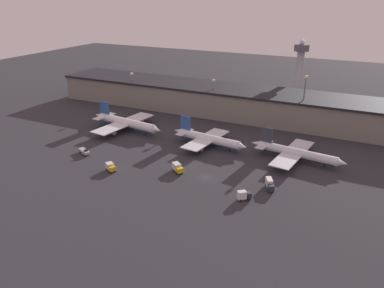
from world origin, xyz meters
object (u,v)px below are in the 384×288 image
airplane_1 (208,139)px  service_vehicle_3 (244,195)px  service_vehicle_0 (270,184)px  service_vehicle_2 (177,167)px  control_tower (300,66)px  airplane_0 (126,123)px  airplane_2 (296,153)px  service_vehicle_4 (84,151)px  service_vehicle_1 (110,167)px

airplane_1 → service_vehicle_3: size_ratio=7.85×
service_vehicle_0 → service_vehicle_2: (-36.25, -2.11, -0.17)m
service_vehicle_0 → control_tower: size_ratio=0.18×
service_vehicle_2 → control_tower: (21.55, 121.74, 20.91)m
airplane_0 → airplane_1: (46.22, -1.38, -0.34)m
airplane_0 → control_tower: size_ratio=1.14×
airplane_0 → service_vehicle_0: (82.09, -28.57, -1.83)m
airplane_2 → service_vehicle_0: (-3.29, -28.55, -1.39)m
service_vehicle_4 → control_tower: control_tower is taller
control_tower → service_vehicle_4: bearing=-118.1°
service_vehicle_2 → service_vehicle_0: bearing=41.7°
service_vehicle_1 → airplane_2: bearing=64.2°
service_vehicle_0 → service_vehicle_2: size_ratio=1.08×
airplane_0 → service_vehicle_4: bearing=-80.6°
airplane_1 → service_vehicle_3: bearing=-44.8°
airplane_1 → control_tower: bearing=84.5°
service_vehicle_0 → service_vehicle_3: 12.87m
airplane_2 → service_vehicle_1: (-63.80, -41.39, -1.69)m
airplane_1 → service_vehicle_1: size_ratio=6.90×
airplane_2 → service_vehicle_4: (-84.21, -33.07, -2.13)m
airplane_2 → service_vehicle_1: airplane_2 is taller
service_vehicle_0 → service_vehicle_1: size_ratio=1.23×
airplane_1 → service_vehicle_4: airplane_1 is taller
service_vehicle_0 → airplane_1: bearing=-153.4°
service_vehicle_2 → service_vehicle_4: (-44.68, -2.40, -0.57)m
service_vehicle_0 → control_tower: control_tower is taller
service_vehicle_1 → control_tower: (45.82, 132.47, 21.04)m
service_vehicle_1 → airplane_1: bearing=89.7°
service_vehicle_1 → service_vehicle_4: size_ratio=0.74×
service_vehicle_1 → service_vehicle_2: service_vehicle_2 is taller
service_vehicle_4 → control_tower: 142.33m
control_tower → service_vehicle_3: bearing=-86.1°
service_vehicle_1 → service_vehicle_2: bearing=55.1°
service_vehicle_1 → service_vehicle_3: 54.68m
service_vehicle_1 → control_tower: 141.74m
airplane_0 → control_tower: (67.40, 91.05, 18.91)m
service_vehicle_0 → service_vehicle_1: 61.86m
airplane_0 → service_vehicle_2: size_ratio=6.97×
service_vehicle_0 → service_vehicle_1: (-60.51, -12.85, -0.30)m
airplane_0 → control_tower: 114.85m
service_vehicle_1 → service_vehicle_2: 26.53m
service_vehicle_3 → control_tower: (-8.85, 131.09, 20.84)m
service_vehicle_0 → service_vehicle_3: size_ratio=1.40×
airplane_2 → service_vehicle_4: size_ratio=5.39×
airplane_1 → service_vehicle_0: 45.04m
airplane_0 → service_vehicle_1: bearing=-55.1°
airplane_0 → service_vehicle_2: bearing=-26.4°
service_vehicle_3 → service_vehicle_4: bearing=136.1°
airplane_1 → service_vehicle_2: size_ratio=6.08×
service_vehicle_0 → service_vehicle_2: 36.31m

